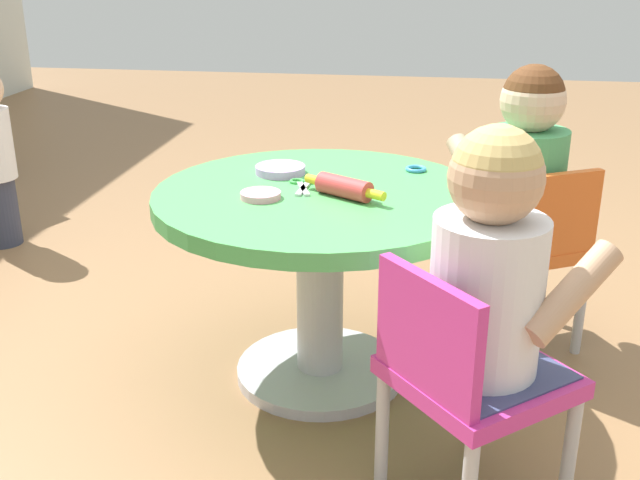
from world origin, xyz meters
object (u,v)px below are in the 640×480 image
Objects in this scene: child_chair_left at (466,378)px; rolling_pin at (344,187)px; seated_child_right at (526,161)px; seated_child_left at (491,264)px; child_chair_right at (526,245)px; craft_table at (320,243)px; craft_scissors at (304,184)px.

rolling_pin is (0.43, 0.29, 0.23)m from child_chair_left.
child_chair_left is at bearing 168.05° from seated_child_right.
seated_child_left reaches higher than child_chair_right.
child_chair_right is (0.25, -0.53, -0.07)m from craft_table.
craft_table is 1.60× the size of seated_child_right.
seated_child_right reaches higher than craft_table.
craft_table is 1.60× the size of seated_child_left.
child_chair_left is 1.05× the size of seated_child_right.
craft_scissors is (0.08, 0.11, -0.02)m from rolling_pin.
child_chair_right is at bearing -64.69° from craft_table.
seated_child_right is (0.76, -0.16, 0.23)m from child_chair_left.
child_chair_left is at bearing 130.17° from seated_child_left.
seated_child_right reaches higher than rolling_pin.
child_chair_left is 0.68m from craft_scissors.
seated_child_left is 0.75m from child_chair_right.
rolling_pin is at bearing 38.32° from seated_child_left.
craft_scissors is (-0.22, 0.58, 0.21)m from child_chair_right.
seated_child_right is at bearing -60.80° from craft_table.
seated_child_left is 0.74m from seated_child_right.
child_chair_right is at bearing -151.30° from seated_child_right.
craft_table is 0.59m from child_chair_left.
craft_table is 0.15m from craft_scissors.
child_chair_right is (0.70, -0.15, -0.23)m from seated_child_left.
craft_table is at bearing 115.31° from child_chair_right.
seated_child_left is at bearing -138.26° from craft_scissors.
child_chair_right is at bearing -69.50° from craft_scissors.
craft_table is 0.59m from child_chair_right.
craft_scissors is at bearing 41.74° from seated_child_left.
seated_child_right is (0.03, 0.02, 0.23)m from child_chair_right.
seated_child_left is at bearing -141.68° from rolling_pin.
seated_child_right is at bearing -53.75° from rolling_pin.
rolling_pin is (-0.29, 0.47, 0.23)m from child_chair_right.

